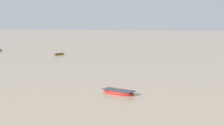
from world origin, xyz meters
TOP-DOWN VIEW (x-y plane):
  - rowboat_moored_0 at (-27.42, 57.89)m, footprint 1.47×3.15m
  - rowboat_moored_3 at (-2.02, 24.53)m, footprint 3.57×2.02m

SIDE VIEW (x-z plane):
  - rowboat_moored_0 at x=-27.42m, z-range -0.11..0.37m
  - rowboat_moored_3 at x=-2.02m, z-range -0.12..0.41m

